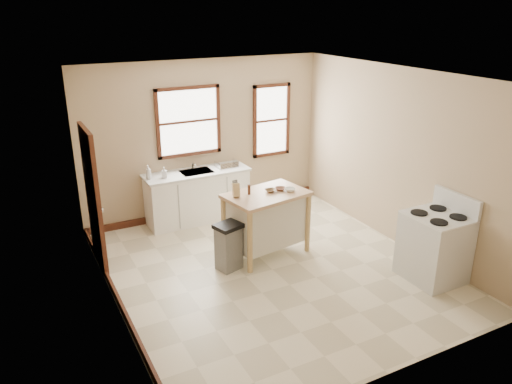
# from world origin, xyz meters

# --- Properties ---
(floor) EXTENTS (5.00, 5.00, 0.00)m
(floor) POSITION_xyz_m (0.00, 0.00, 0.00)
(floor) COLOR #F2E5C0
(floor) RESTS_ON ground
(ceiling) EXTENTS (5.00, 5.00, 0.00)m
(ceiling) POSITION_xyz_m (0.00, 0.00, 2.80)
(ceiling) COLOR white
(ceiling) RESTS_ON ground
(wall_back) EXTENTS (4.50, 0.04, 2.80)m
(wall_back) POSITION_xyz_m (0.00, 2.50, 1.40)
(wall_back) COLOR tan
(wall_back) RESTS_ON ground
(wall_left) EXTENTS (0.04, 5.00, 2.80)m
(wall_left) POSITION_xyz_m (-2.25, 0.00, 1.40)
(wall_left) COLOR tan
(wall_left) RESTS_ON ground
(wall_right) EXTENTS (0.04, 5.00, 2.80)m
(wall_right) POSITION_xyz_m (2.25, 0.00, 1.40)
(wall_right) COLOR tan
(wall_right) RESTS_ON ground
(window_main) EXTENTS (1.17, 0.06, 1.22)m
(window_main) POSITION_xyz_m (-0.30, 2.48, 1.75)
(window_main) COLOR #401F11
(window_main) RESTS_ON wall_back
(window_side) EXTENTS (0.77, 0.06, 1.37)m
(window_side) POSITION_xyz_m (1.35, 2.48, 1.60)
(window_side) COLOR #401F11
(window_side) RESTS_ON wall_back
(door_left) EXTENTS (0.06, 0.90, 2.10)m
(door_left) POSITION_xyz_m (-2.21, 1.30, 1.05)
(door_left) COLOR #401F11
(door_left) RESTS_ON ground
(baseboard_back) EXTENTS (4.50, 0.04, 0.12)m
(baseboard_back) POSITION_xyz_m (0.00, 2.47, 0.06)
(baseboard_back) COLOR #401F11
(baseboard_back) RESTS_ON ground
(baseboard_left) EXTENTS (0.04, 5.00, 0.12)m
(baseboard_left) POSITION_xyz_m (-2.22, 0.00, 0.06)
(baseboard_left) COLOR #401F11
(baseboard_left) RESTS_ON ground
(sink_counter) EXTENTS (1.86, 0.62, 0.92)m
(sink_counter) POSITION_xyz_m (-0.30, 2.20, 0.46)
(sink_counter) COLOR white
(sink_counter) RESTS_ON ground
(faucet) EXTENTS (0.03, 0.03, 0.22)m
(faucet) POSITION_xyz_m (-0.30, 2.38, 1.03)
(faucet) COLOR silver
(faucet) RESTS_ON sink_counter
(soap_bottle_a) EXTENTS (0.11, 0.11, 0.24)m
(soap_bottle_a) POSITION_xyz_m (-1.15, 2.20, 1.04)
(soap_bottle_a) COLOR #B2B2B2
(soap_bottle_a) RESTS_ON sink_counter
(soap_bottle_b) EXTENTS (0.10, 0.11, 0.18)m
(soap_bottle_b) POSITION_xyz_m (-0.90, 2.14, 1.01)
(soap_bottle_b) COLOR #B2B2B2
(soap_bottle_b) RESTS_ON sink_counter
(dish_rack) EXTENTS (0.45, 0.39, 0.10)m
(dish_rack) POSITION_xyz_m (0.28, 2.20, 0.97)
(dish_rack) COLOR silver
(dish_rack) RESTS_ON sink_counter
(kitchen_island) EXTENTS (1.33, 0.97, 1.00)m
(kitchen_island) POSITION_xyz_m (0.17, 0.52, 0.50)
(kitchen_island) COLOR tan
(kitchen_island) RESTS_ON ground
(knife_block) EXTENTS (0.12, 0.12, 0.20)m
(knife_block) POSITION_xyz_m (-0.30, 0.59, 1.10)
(knife_block) COLOR tan
(knife_block) RESTS_ON kitchen_island
(pepper_grinder) EXTENTS (0.05, 0.05, 0.15)m
(pepper_grinder) POSITION_xyz_m (-0.08, 0.60, 1.07)
(pepper_grinder) COLOR #3E2010
(pepper_grinder) RESTS_ON kitchen_island
(bowl_a) EXTENTS (0.17, 0.17, 0.04)m
(bowl_a) POSITION_xyz_m (0.25, 0.53, 1.02)
(bowl_a) COLOR brown
(bowl_a) RESTS_ON kitchen_island
(bowl_b) EXTENTS (0.22, 0.22, 0.04)m
(bowl_b) POSITION_xyz_m (0.42, 0.54, 1.02)
(bowl_b) COLOR brown
(bowl_b) RESTS_ON kitchen_island
(bowl_c) EXTENTS (0.19, 0.19, 0.05)m
(bowl_c) POSITION_xyz_m (0.53, 0.42, 1.02)
(bowl_c) COLOR white
(bowl_c) RESTS_ON kitchen_island
(trash_bin) EXTENTS (0.44, 0.40, 0.71)m
(trash_bin) POSITION_xyz_m (-0.55, 0.33, 0.36)
(trash_bin) COLOR #5F5F5D
(trash_bin) RESTS_ON ground
(gas_stove) EXTENTS (0.77, 0.79, 1.23)m
(gas_stove) POSITION_xyz_m (1.88, -1.24, 0.62)
(gas_stove) COLOR silver
(gas_stove) RESTS_ON ground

